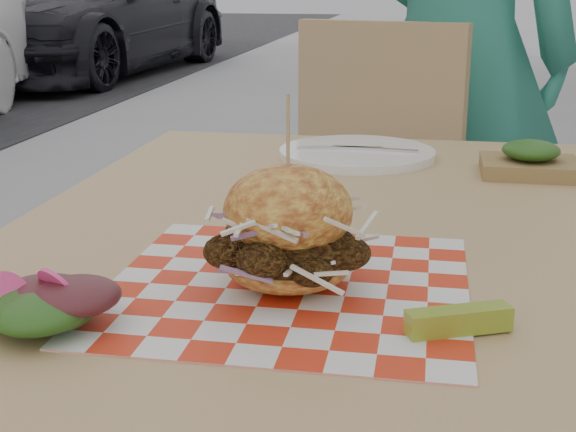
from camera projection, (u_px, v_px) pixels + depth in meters
name	position (u px, v px, depth m)	size (l,w,h in m)	color
diner	(454.00, 55.00, 2.06)	(0.63, 0.41, 1.72)	#2D826E
car_dark	(92.00, 12.00, 8.85)	(1.87, 4.61, 1.34)	black
patio_table	(324.00, 288.00, 1.02)	(0.80, 1.20, 0.75)	tan
patio_chair	(386.00, 195.00, 1.90)	(0.52, 0.53, 0.95)	tan
paper_liner	(288.00, 286.00, 0.81)	(0.36, 0.36, 0.00)	red
sandwich	(288.00, 234.00, 0.80)	(0.17, 0.17, 0.19)	gold
pickle_spear	(459.00, 320.00, 0.70)	(0.10, 0.02, 0.02)	#89A22F
side_salad	(34.00, 316.00, 0.71)	(0.14, 0.13, 0.05)	#3F1419
place_setting	(357.00, 153.00, 1.39)	(0.27, 0.27, 0.02)	white
kraft_tray	(530.00, 161.00, 1.26)	(0.15, 0.12, 0.06)	olive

